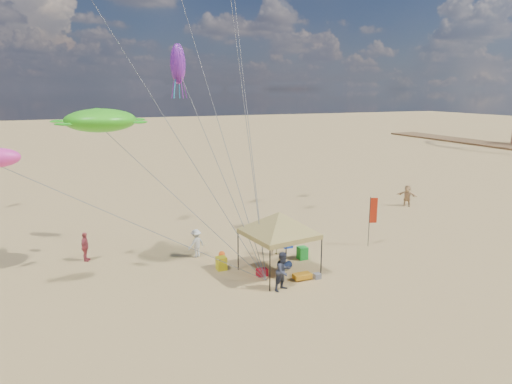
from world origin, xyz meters
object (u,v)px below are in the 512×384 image
Objects in this scene: chair_yellow at (221,263)px; person_near_b at (283,271)px; chair_green at (302,253)px; cooler_blue at (288,245)px; canopy_tent at (279,214)px; feather_flag at (372,213)px; person_far_a at (85,247)px; person_near_c at (196,243)px; cooler_red at (262,272)px; person_near_a at (274,240)px; beach_cart at (302,276)px; person_far_c at (407,196)px.

chair_yellow is 0.37× the size of person_near_b.
cooler_blue is at bearing 87.79° from chair_green.
chair_green and chair_yellow have the same top height.
feather_flag is (7.02, 1.70, -1.14)m from canopy_tent.
chair_yellow is 7.75m from person_far_a.
feather_flag is at bearing -19.48° from cooler_blue.
person_near_c is (-5.42, 2.62, 0.46)m from chair_green.
person_near_a is at bearing 53.94° from cooler_red.
person_near_b is at bearing -155.07° from feather_flag.
beach_cart is 0.56× the size of person_near_c.
cooler_blue is 0.77× the size of chair_green.
chair_green is 1.80m from person_near_a.
canopy_tent is at bearing 49.55° from person_near_b.
chair_yellow is 0.43× the size of person_near_c.
person_near_c is (-2.36, 3.95, 0.62)m from cooler_red.
feather_flag is at bearing -86.09° from person_far_c.
cooler_red is 2.30m from chair_yellow.
cooler_red is 0.29× the size of person_near_b.
chair_green is at bearing 130.90° from person_near_c.
person_near_a is 0.97× the size of person_near_b.
person_far_a is (-5.84, 1.75, 0.02)m from person_near_c.
person_near_a reaches higher than chair_green.
canopy_tent reaches higher than person_near_c.
person_near_a is (0.19, 3.78, 0.72)m from beach_cart.
canopy_tent is 7.31m from feather_flag.
chair_yellow is at bearing -103.83° from person_far_c.
feather_flag is 10.62m from person_near_c.
person_far_a is 25.02m from person_far_c.
person_near_b is (-2.80, -3.27, 0.60)m from chair_green.
person_near_a reaches higher than cooler_blue.
person_near_a reaches higher than beach_cart.
cooler_red is 0.60× the size of beach_cart.
person_near_a is at bearing 70.15° from canopy_tent.
feather_flag is at bearing 11.58° from cooler_red.
person_near_b is 1.15× the size of person_far_a.
canopy_tent is 3.25× the size of person_near_b.
person_near_a is (1.85, 2.54, 0.73)m from cooler_red.
beach_cart is at bearing -40.53° from chair_yellow.
beach_cart is (-1.39, -2.56, -0.15)m from chair_green.
canopy_tent is 8.79× the size of chair_yellow.
canopy_tent is at bearing -95.91° from person_far_c.
feather_flag is 6.25m from person_near_a.
beach_cart is 0.51× the size of person_far_c.
person_far_a is at bearing -118.12° from person_far_c.
canopy_tent is 3.83m from chair_green.
cooler_red is 2.10m from person_near_b.
cooler_blue is (3.13, 3.32, 0.00)m from cooler_red.
chair_green is 0.40× the size of person_far_c.
person_near_b reaches higher than beach_cart.
chair_green is at bearing 33.11° from canopy_tent.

